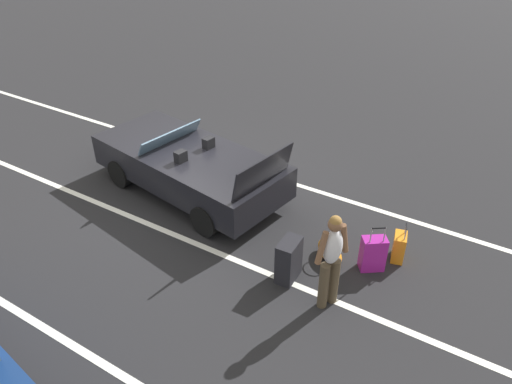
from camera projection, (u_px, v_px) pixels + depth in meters
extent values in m
plane|color=black|center=(192.00, 191.00, 10.16)|extent=(80.00, 80.00, 0.00)
cube|color=silver|center=(228.00, 163.00, 11.13)|extent=(18.00, 0.12, 0.01)
cube|color=silver|center=(148.00, 224.00, 9.20)|extent=(18.00, 0.12, 0.01)
cube|color=silver|center=(26.00, 317.00, 7.27)|extent=(18.00, 0.12, 0.01)
cube|color=black|center=(189.00, 165.00, 9.82)|extent=(4.33, 2.40, 0.64)
cube|color=black|center=(145.00, 148.00, 10.67)|extent=(1.57, 1.86, 0.38)
cube|color=slate|center=(170.00, 137.00, 9.85)|extent=(0.43, 1.56, 0.31)
cube|color=black|center=(181.00, 156.00, 9.24)|extent=(0.19, 0.24, 0.22)
cube|color=black|center=(208.00, 143.00, 9.71)|extent=(0.19, 0.24, 0.22)
cube|color=black|center=(263.00, 172.00, 8.43)|extent=(0.41, 1.50, 0.63)
cylinder|color=black|center=(121.00, 173.00, 10.18)|extent=(0.63, 0.31, 0.60)
cylinder|color=black|center=(179.00, 146.00, 11.21)|extent=(0.63, 0.31, 0.60)
cylinder|color=black|center=(206.00, 220.00, 8.79)|extent=(0.63, 0.31, 0.60)
cylinder|color=black|center=(263.00, 184.00, 9.82)|extent=(0.63, 0.31, 0.60)
cube|color=black|center=(289.00, 260.00, 7.78)|extent=(0.30, 0.49, 0.74)
cube|color=black|center=(280.00, 260.00, 7.87)|extent=(0.04, 0.38, 0.41)
sphere|color=black|center=(289.00, 285.00, 7.81)|extent=(0.04, 0.04, 0.04)
sphere|color=black|center=(298.00, 272.00, 8.06)|extent=(0.04, 0.04, 0.04)
cube|color=#991E8C|center=(373.00, 254.00, 8.00)|extent=(0.46, 0.43, 0.62)
cylinder|color=gray|center=(371.00, 235.00, 7.70)|extent=(0.03, 0.03, 0.27)
cylinder|color=gray|center=(385.00, 235.00, 7.71)|extent=(0.03, 0.03, 0.27)
cylinder|color=black|center=(379.00, 228.00, 7.63)|extent=(0.19, 0.15, 0.03)
sphere|color=black|center=(364.00, 271.00, 8.08)|extent=(0.04, 0.04, 0.04)
sphere|color=black|center=(380.00, 270.00, 8.10)|extent=(0.04, 0.04, 0.04)
cube|color=orange|center=(399.00, 247.00, 8.24)|extent=(0.28, 0.38, 0.50)
cylinder|color=gray|center=(405.00, 235.00, 7.96)|extent=(0.02, 0.02, 0.20)
cylinder|color=gray|center=(406.00, 228.00, 8.11)|extent=(0.02, 0.02, 0.20)
cylinder|color=black|center=(407.00, 227.00, 7.98)|extent=(0.07, 0.19, 0.03)
sphere|color=black|center=(401.00, 263.00, 8.25)|extent=(0.04, 0.04, 0.04)
sphere|color=black|center=(401.00, 254.00, 8.44)|extent=(0.04, 0.04, 0.04)
ellipsoid|color=orange|center=(330.00, 252.00, 8.29)|extent=(0.69, 0.63, 0.30)
torus|color=black|center=(331.00, 244.00, 8.19)|extent=(0.52, 0.52, 0.02)
cylinder|color=#4C3F2D|center=(323.00, 286.00, 7.24)|extent=(0.20, 0.20, 0.82)
cylinder|color=#4C3F2D|center=(334.00, 281.00, 7.33)|extent=(0.20, 0.20, 0.82)
ellipsoid|color=silver|center=(333.00, 247.00, 6.89)|extent=(0.34, 0.38, 0.60)
sphere|color=brown|center=(335.00, 224.00, 6.68)|extent=(0.21, 0.21, 0.21)
sphere|color=olive|center=(336.00, 222.00, 6.65)|extent=(0.18, 0.18, 0.18)
cylinder|color=brown|center=(322.00, 248.00, 6.77)|extent=(0.17, 0.21, 0.53)
cylinder|color=brown|center=(344.00, 238.00, 6.95)|extent=(0.17, 0.21, 0.53)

